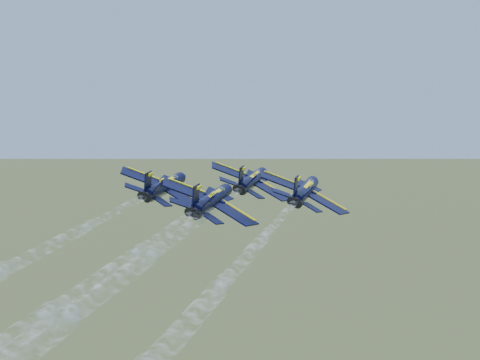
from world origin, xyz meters
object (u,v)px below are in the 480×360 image
(jet_left, at_px, (165,186))
(jet_right, at_px, (305,190))
(jet_lead, at_px, (253,180))
(jet_slot, at_px, (212,200))

(jet_left, height_order, jet_right, same)
(jet_left, bearing_deg, jet_lead, 40.49)
(jet_left, bearing_deg, jet_right, 1.50)
(jet_lead, relative_size, jet_right, 1.00)
(jet_right, bearing_deg, jet_lead, 137.49)
(jet_lead, bearing_deg, jet_left, -139.51)
(jet_lead, xyz_separation_m, jet_slot, (1.23, -19.56, 0.00))
(jet_lead, height_order, jet_right, same)
(jet_lead, bearing_deg, jet_right, -42.51)
(jet_left, distance_m, jet_slot, 14.37)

